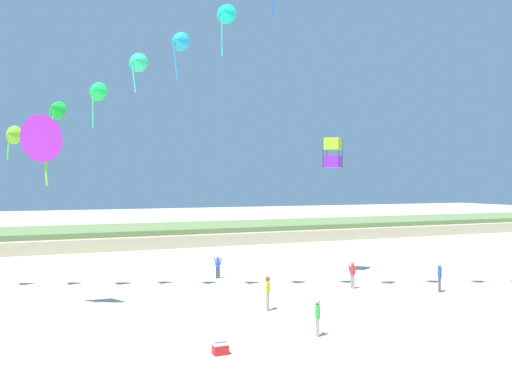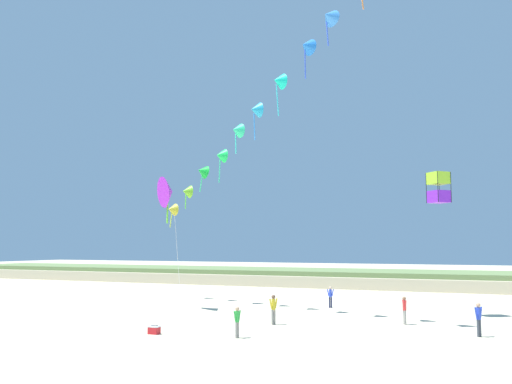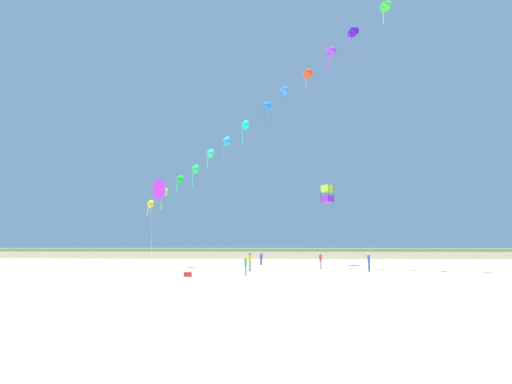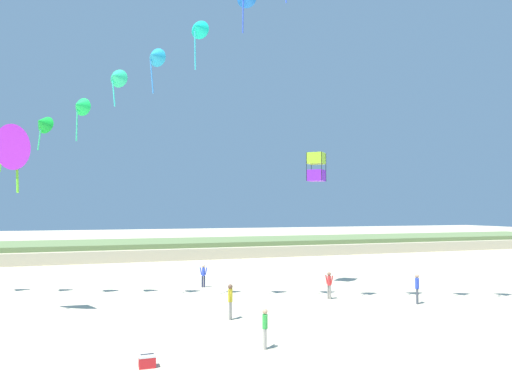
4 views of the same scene
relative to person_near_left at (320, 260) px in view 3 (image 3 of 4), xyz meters
name	(u,v)px [view 3 (image 3 of 4)]	position (x,y,z in m)	size (l,w,h in m)	color
ground_plane	(239,282)	(-7.20, -12.51, -0.95)	(240.00, 240.00, 0.00)	beige
dune_ridge	(261,253)	(-7.20, 30.10, -0.07)	(120.00, 12.91, 1.76)	beige
person_near_left	(320,260)	(0.00, 0.00, 0.00)	(0.35, 0.54, 1.63)	gray
person_near_right	(261,258)	(-6.34, 6.61, -0.03)	(0.56, 0.22, 1.59)	#282D4C
person_mid_center	(246,265)	(-7.09, -8.11, -0.05)	(0.21, 0.54, 1.55)	gray
person_far_left	(369,261)	(4.10, -2.93, 0.05)	(0.41, 0.54, 1.72)	#474C56
person_far_right	(250,261)	(-7.09, -3.10, 0.06)	(0.38, 0.57, 1.73)	gray
kite_banner_string	(244,123)	(-8.00, 0.38, 14.95)	(27.95, 17.45, 24.59)	gold
large_kite_low_lead	(162,189)	(-17.31, 1.25, 7.71)	(2.53, 2.23, 3.59)	#BA28D6
large_kite_mid_trail	(327,194)	(1.73, 5.15, 7.61)	(1.63, 1.63, 2.08)	purple
beach_cooler	(188,274)	(-11.62, -8.73, -0.73)	(0.58, 0.41, 0.46)	red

